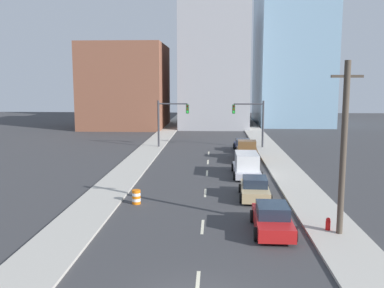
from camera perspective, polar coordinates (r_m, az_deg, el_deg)
name	(u,v)px	position (r m, az deg, el deg)	size (l,w,h in m)	color
sidewalk_left	(159,139)	(60.49, -4.38, 0.65)	(3.03, 90.58, 0.14)	#ADA89E
sidewalk_right	(261,140)	(60.34, 9.17, 0.55)	(3.03, 90.58, 0.14)	#ADA89E
lane_stripe_at_2m	(198,284)	(18.06, 0.76, -18.18)	(0.16, 2.40, 0.01)	beige
lane_stripe_at_9m	(202,227)	(24.45, 1.41, -10.96)	(0.16, 2.40, 0.01)	beige
lane_stripe_at_16m	(205,193)	(31.58, 1.79, -6.51)	(0.16, 2.40, 0.01)	beige
lane_stripe_at_23m	(207,173)	(38.25, 2.01, -3.89)	(0.16, 2.40, 0.01)	beige
lane_stripe_at_29m	(208,162)	(43.51, 2.14, -2.41)	(0.16, 2.40, 0.01)	beige
lane_stripe_at_34m	(209,153)	(48.81, 2.24, -1.24)	(0.16, 2.40, 0.01)	beige
building_brick_left	(126,86)	(78.20, -8.75, 7.62)	(14.00, 16.00, 14.63)	brown
building_office_center	(214,68)	(80.62, 2.95, 10.08)	(12.00, 20.00, 21.28)	#99999E
building_glass_right	(292,19)	(86.66, 13.25, 15.89)	(13.00, 20.00, 39.78)	#7A9EB7
traffic_signal_left	(167,117)	(52.65, -3.29, 3.56)	(3.87, 0.35, 5.83)	#38383D
traffic_signal_right	(254,118)	(52.56, 8.26, 3.48)	(3.87, 0.35, 5.83)	#38383D
utility_pole_right_near	(344,148)	(23.25, 19.55, -0.53)	(1.60, 0.32, 9.14)	#473D33
traffic_barrel	(136,197)	(28.89, -7.44, -7.01)	(0.56, 0.56, 0.95)	orange
fire_hydrant	(328,225)	(24.55, 17.68, -10.26)	(0.26, 0.26, 0.84)	red
sedan_red	(272,219)	(23.91, 10.65, -9.79)	(2.23, 4.80, 1.52)	red
sedan_tan	(255,189)	(30.36, 8.36, -5.90)	(2.29, 4.59, 1.47)	tan
box_truck_silver	(247,165)	(37.26, 7.29, -2.78)	(2.43, 5.74, 2.02)	#B2B2BC
pickup_truck_brown	(247,152)	(44.85, 7.34, -1.12)	(2.63, 5.68, 1.96)	brown
sedan_navy	(243,146)	(50.67, 6.80, -0.21)	(2.18, 4.78, 1.40)	#141E47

